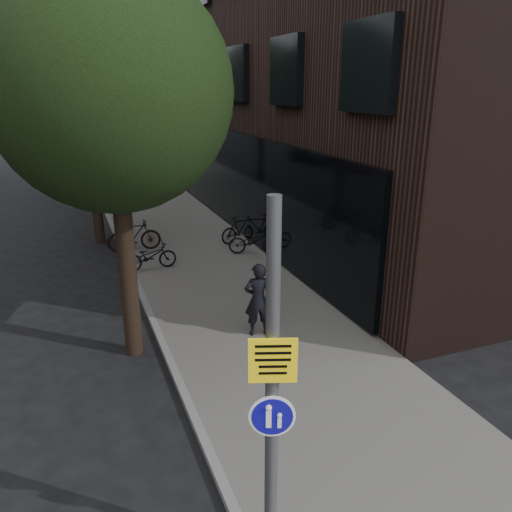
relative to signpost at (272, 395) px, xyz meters
name	(u,v)px	position (x,y,z in m)	size (l,w,h in m)	color
ground	(353,461)	(1.80, 1.05, -2.31)	(120.00, 120.00, 0.00)	black
sidewalk	(198,256)	(2.05, 11.05, -2.25)	(4.50, 60.00, 0.12)	#5C5955
curb_edge	(128,264)	(-0.20, 11.05, -2.24)	(0.15, 60.00, 0.13)	slate
building_right_dark_brick	(282,14)	(10.30, 23.05, 6.69)	(12.00, 40.00, 18.00)	black
street_tree_near	(116,102)	(-0.73, 5.69, 2.80)	(4.40, 4.40, 7.50)	black
street_tree_mid	(87,94)	(-0.73, 14.19, 2.81)	(5.00, 5.00, 7.80)	black
street_tree_far	(75,91)	(-0.73, 23.19, 2.81)	(5.00, 5.00, 7.80)	black
signpost	(272,395)	(0.00, 0.00, 0.00)	(0.48, 0.20, 4.33)	#595B5E
pedestrian	(258,300)	(1.87, 5.16, -1.35)	(0.61, 0.40, 1.68)	black
parked_bike_facade_near	(254,241)	(3.80, 10.45, -1.75)	(0.58, 1.65, 0.87)	black
parked_bike_facade_far	(240,229)	(3.80, 11.80, -1.71)	(0.45, 1.58, 0.95)	black
parked_bike_curb_near	(150,256)	(0.36, 10.18, -1.77)	(0.55, 1.59, 0.83)	black
parked_bike_curb_far	(134,236)	(0.18, 12.16, -1.66)	(0.50, 1.75, 1.05)	black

